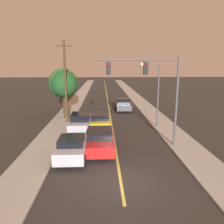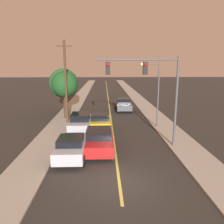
# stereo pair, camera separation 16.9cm
# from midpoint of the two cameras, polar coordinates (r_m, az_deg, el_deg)

# --- Properties ---
(ground_plane) EXTENTS (200.00, 200.00, 0.00)m
(ground_plane) POSITION_cam_midpoint_polar(r_m,az_deg,el_deg) (12.25, 2.34, -18.02)
(ground_plane) COLOR #2D2B28
(road_surface) EXTENTS (8.28, 80.00, 0.01)m
(road_surface) POSITION_cam_midpoint_polar(r_m,az_deg,el_deg) (46.96, -1.07, 4.74)
(road_surface) COLOR #2D2B28
(road_surface) RESTS_ON ground
(sidewalk_left) EXTENTS (2.50, 80.00, 0.12)m
(sidewalk_left) POSITION_cam_midpoint_polar(r_m,az_deg,el_deg) (47.16, -7.65, 4.73)
(sidewalk_left) COLOR #9E998E
(sidewalk_left) RESTS_ON ground
(sidewalk_right) EXTENTS (2.50, 80.00, 0.12)m
(sidewalk_right) POSITION_cam_midpoint_polar(r_m,az_deg,el_deg) (47.36, 5.49, 4.82)
(sidewalk_right) COLOR #9E998E
(sidewalk_right) RESTS_ON ground
(car_near_lane_front) EXTENTS (2.11, 5.17, 1.56)m
(car_near_lane_front) POSITION_cam_midpoint_polar(r_m,az_deg,el_deg) (16.26, -3.06, -7.01)
(car_near_lane_front) COLOR red
(car_near_lane_front) RESTS_ON ground
(car_near_lane_second) EXTENTS (2.05, 3.91, 1.56)m
(car_near_lane_second) POSITION_cam_midpoint_polar(r_m,az_deg,el_deg) (21.26, -2.85, -2.38)
(car_near_lane_second) COLOR gold
(car_near_lane_second) RESTS_ON ground
(car_outer_lane_front) EXTENTS (1.97, 3.95, 1.54)m
(car_outer_lane_front) POSITION_cam_midpoint_polar(r_m,az_deg,el_deg) (14.91, -10.26, -9.03)
(car_outer_lane_front) COLOR #A5A8B2
(car_outer_lane_front) RESTS_ON ground
(car_outer_lane_second) EXTENTS (2.05, 4.52, 1.74)m
(car_outer_lane_second) POSITION_cam_midpoint_polar(r_m,az_deg,el_deg) (20.71, -7.92, -2.64)
(car_outer_lane_second) COLOR #A5A8B2
(car_outer_lane_second) RESTS_ON ground
(car_far_oncoming) EXTENTS (2.05, 3.92, 1.70)m
(car_far_oncoming) POSITION_cam_midpoint_polar(r_m,az_deg,el_deg) (29.66, 3.18, 1.92)
(car_far_oncoming) COLOR #474C51
(car_far_oncoming) RESTS_ON ground
(traffic_signal_mast) EXTENTS (6.01, 0.42, 6.66)m
(traffic_signal_mast) POSITION_cam_midpoint_polar(r_m,az_deg,el_deg) (16.12, 10.53, 7.62)
(traffic_signal_mast) COLOR #47474C
(traffic_signal_mast) RESTS_ON ground
(streetlamp_right) EXTENTS (1.92, 0.36, 6.27)m
(streetlamp_right) POSITION_cam_midpoint_polar(r_m,az_deg,el_deg) (21.52, 11.03, 6.85)
(streetlamp_right) COLOR #47474C
(streetlamp_right) RESTS_ON ground
(utility_pole_left) EXTENTS (1.60, 0.24, 8.48)m
(utility_pole_left) POSITION_cam_midpoint_polar(r_m,az_deg,el_deg) (23.32, -11.80, 7.96)
(utility_pole_left) COLOR #422D1E
(utility_pole_left) RESTS_ON ground
(tree_left_near) EXTENTS (2.95, 2.95, 5.37)m
(tree_left_near) POSITION_cam_midpoint_polar(r_m,az_deg,el_deg) (25.37, -12.07, 7.02)
(tree_left_near) COLOR #3D2B1C
(tree_left_near) RESTS_ON ground
(tree_left_far) EXTENTS (3.62, 3.62, 5.59)m
(tree_left_far) POSITION_cam_midpoint_polar(r_m,az_deg,el_deg) (28.06, -12.36, 7.32)
(tree_left_far) COLOR #4C3823
(tree_left_far) RESTS_ON ground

